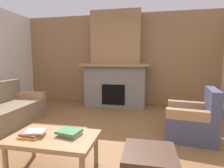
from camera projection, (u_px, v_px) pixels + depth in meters
ground at (86, 145)px, 2.73m from camera, size 9.00×9.00×0.00m
wall_back_wood_panel at (118, 59)px, 5.48m from camera, size 6.00×0.12×2.70m
fireplace at (116, 66)px, 5.14m from camera, size 1.90×0.82×2.70m
couch at (1, 112)px, 3.55m from camera, size 0.92×1.84×0.85m
armchair at (193, 121)px, 2.98m from camera, size 0.87×0.87×0.85m
coffee_table at (53, 140)px, 2.04m from camera, size 1.00×0.60×0.43m
book_stack_near_edge at (33, 134)px, 2.03m from camera, size 0.28×0.24×0.06m
book_stack_center at (70, 132)px, 2.06m from camera, size 0.29×0.26×0.06m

